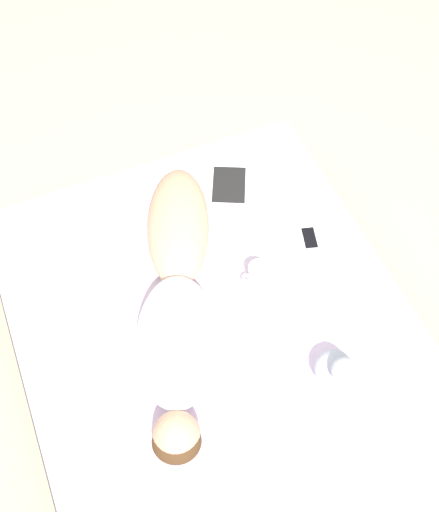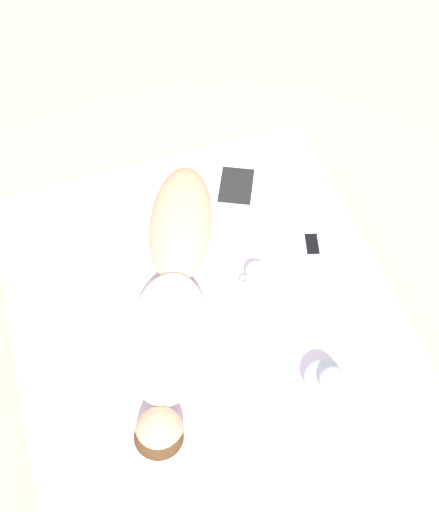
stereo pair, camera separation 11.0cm
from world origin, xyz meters
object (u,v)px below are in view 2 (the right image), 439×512
at_px(person, 173,299).
at_px(coffee_mug, 256,276).
at_px(open_magazine, 260,188).
at_px(cell_phone, 312,244).

distance_m(person, coffee_mug, 0.37).
xyz_separation_m(person, open_magazine, (-0.57, -0.49, -0.10)).
xyz_separation_m(open_magazine, coffee_mug, (0.20, 0.47, 0.05)).
bearing_deg(open_magazine, cell_phone, 131.93).
xyz_separation_m(person, cell_phone, (-0.67, -0.12, -0.10)).
bearing_deg(coffee_mug, person, 3.15).
bearing_deg(cell_phone, open_magazine, -57.81).
xyz_separation_m(open_magazine, cell_phone, (-0.11, 0.37, 0.00)).
bearing_deg(cell_phone, person, 26.05).
xyz_separation_m(coffee_mug, cell_phone, (-0.30, -0.10, -0.05)).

